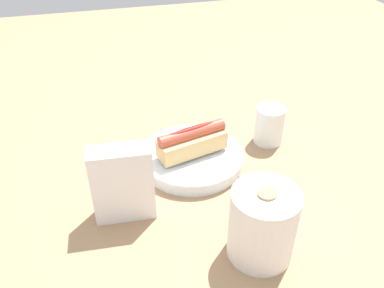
{
  "coord_description": "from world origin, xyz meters",
  "views": [
    {
      "loc": [
        0.19,
        0.68,
        0.54
      ],
      "look_at": [
        0.01,
        0.01,
        0.05
      ],
      "focal_mm": 37.11,
      "sensor_mm": 36.0,
      "label": 1
    }
  ],
  "objects": [
    {
      "name": "serving_bowl",
      "position": [
        0.01,
        0.01,
        0.02
      ],
      "size": [
        0.23,
        0.23,
        0.03
      ],
      "color": "silver",
      "rests_on": "ground_plane"
    },
    {
      "name": "napkin_box",
      "position": [
        0.17,
        0.13,
        0.07
      ],
      "size": [
        0.11,
        0.05,
        0.15
      ],
      "primitive_type": "cube",
      "rotation": [
        0.0,
        0.0,
        -0.08
      ],
      "color": "white",
      "rests_on": "ground_plane"
    },
    {
      "name": "hotdog_front",
      "position": [
        0.01,
        0.01,
        0.06
      ],
      "size": [
        0.16,
        0.08,
        0.06
      ],
      "color": "#DBB270",
      "rests_on": "serving_bowl"
    },
    {
      "name": "ground_plane",
      "position": [
        0.0,
        0.0,
        0.0
      ],
      "size": [
        2.4,
        2.4,
        0.0
      ],
      "primitive_type": "plane",
      "color": "#9E7A56"
    },
    {
      "name": "paper_towel_roll",
      "position": [
        -0.03,
        0.27,
        0.07
      ],
      "size": [
        0.11,
        0.11,
        0.13
      ],
      "color": "white",
      "rests_on": "ground_plane"
    },
    {
      "name": "water_glass",
      "position": [
        -0.19,
        -0.03,
        0.04
      ],
      "size": [
        0.07,
        0.07,
        0.09
      ],
      "color": "white",
      "rests_on": "ground_plane"
    }
  ]
}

